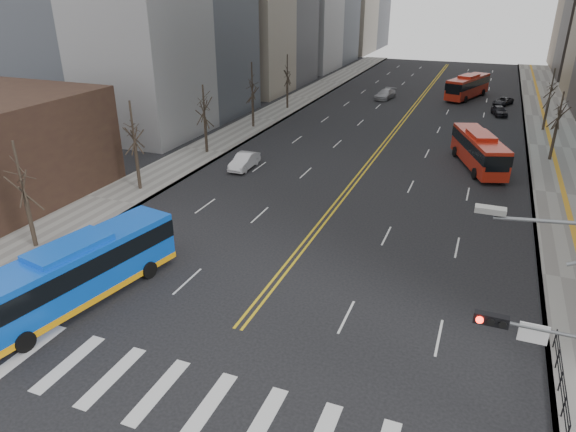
% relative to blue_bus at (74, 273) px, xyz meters
% --- Properties ---
extents(ground, '(220.00, 220.00, 0.00)m').
position_rel_blue_bus_xyz_m(ground, '(8.88, -4.00, -1.84)').
color(ground, black).
extents(sidewalk_right, '(7.00, 130.00, 0.15)m').
position_rel_blue_bus_xyz_m(sidewalk_right, '(26.38, 41.00, -1.77)').
color(sidewalk_right, slate).
rests_on(sidewalk_right, ground).
extents(sidewalk_left, '(5.00, 130.00, 0.15)m').
position_rel_blue_bus_xyz_m(sidewalk_left, '(-7.62, 41.00, -1.77)').
color(sidewalk_left, slate).
rests_on(sidewalk_left, ground).
extents(crosswalk, '(26.70, 4.00, 0.01)m').
position_rel_blue_bus_xyz_m(crosswalk, '(8.88, -4.00, -1.84)').
color(crosswalk, silver).
rests_on(crosswalk, ground).
extents(centerline, '(0.55, 100.00, 0.01)m').
position_rel_blue_bus_xyz_m(centerline, '(8.88, 51.00, -1.84)').
color(centerline, gold).
rests_on(centerline, ground).
extents(pedestrian_railing, '(0.06, 6.06, 1.02)m').
position_rel_blue_bus_xyz_m(pedestrian_railing, '(23.18, 2.00, -1.02)').
color(pedestrian_railing, black).
rests_on(pedestrian_railing, sidewalk_right).
extents(street_trees, '(35.20, 47.20, 7.60)m').
position_rel_blue_bus_xyz_m(street_trees, '(1.70, 30.55, 3.03)').
color(street_trees, '#2E241C').
rests_on(street_trees, ground).
extents(blue_bus, '(4.73, 12.33, 3.51)m').
position_rel_blue_bus_xyz_m(blue_bus, '(0.00, 0.00, 0.00)').
color(blue_bus, blue).
rests_on(blue_bus, ground).
extents(red_bus_near, '(5.63, 10.38, 3.25)m').
position_rel_blue_bus_xyz_m(red_bus_near, '(18.44, 31.32, -0.03)').
color(red_bus_near, '#B52313').
rests_on(red_bus_near, ground).
extents(red_bus_far, '(5.73, 11.04, 3.43)m').
position_rel_blue_bus_xyz_m(red_bus_far, '(15.21, 64.58, 0.07)').
color(red_bus_far, '#B52313').
rests_on(red_bus_far, ground).
extents(car_white, '(1.56, 4.26, 1.40)m').
position_rel_blue_bus_xyz_m(car_white, '(-1.51, 23.12, -1.14)').
color(car_white, white).
rests_on(car_white, ground).
extents(car_dark_mid, '(2.42, 3.97, 1.26)m').
position_rel_blue_bus_xyz_m(car_dark_mid, '(19.98, 54.31, -1.21)').
color(car_dark_mid, black).
rests_on(car_dark_mid, ground).
extents(car_silver, '(2.79, 5.16, 1.42)m').
position_rel_blue_bus_xyz_m(car_silver, '(3.98, 59.51, -1.13)').
color(car_silver, '#A2A1A6').
rests_on(car_silver, ground).
extents(car_dark_far, '(3.07, 4.26, 1.08)m').
position_rel_blue_bus_xyz_m(car_dark_far, '(20.35, 61.45, -1.30)').
color(car_dark_far, black).
rests_on(car_dark_far, ground).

